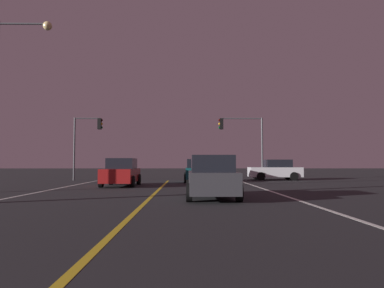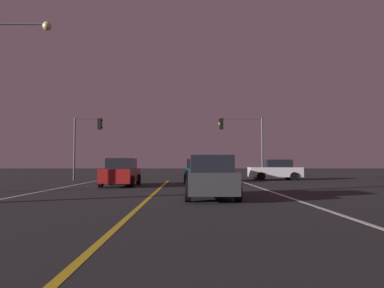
{
  "view_description": "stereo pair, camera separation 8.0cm",
  "coord_description": "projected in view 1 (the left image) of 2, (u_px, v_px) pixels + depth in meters",
  "views": [
    {
      "loc": [
        1.45,
        1.33,
        1.39
      ],
      "look_at": [
        1.9,
        29.52,
        2.92
      ],
      "focal_mm": 33.27,
      "sensor_mm": 36.0,
      "label": 1
    },
    {
      "loc": [
        1.53,
        1.33,
        1.39
      ],
      "look_at": [
        1.9,
        29.52,
        2.92
      ],
      "focal_mm": 33.27,
      "sensor_mm": 36.0,
      "label": 2
    }
  ],
  "objects": [
    {
      "name": "lane_edge_right",
      "position": [
        327.0,
        210.0,
        10.62
      ],
      "size": [
        0.16,
        35.96,
        0.01
      ],
      "primitive_type": "cube",
      "color": "silver",
      "rests_on": "ground"
    },
    {
      "name": "traffic_light_near_right",
      "position": [
        240.0,
        133.0,
        29.28
      ],
      "size": [
        3.68,
        0.36,
        5.14
      ],
      "rotation": [
        0.0,
        0.0,
        3.14
      ],
      "color": "#4C4C51",
      "rests_on": "ground"
    },
    {
      "name": "street_lamp_left_mid",
      "position": [
        9.0,
        82.0,
        17.4
      ],
      "size": [
        2.75,
        0.44,
        8.44
      ],
      "color": "#4C4C51",
      "rests_on": "ground"
    },
    {
      "name": "car_oncoming",
      "position": [
        121.0,
        173.0,
        21.85
      ],
      "size": [
        2.02,
        4.3,
        1.7
      ],
      "rotation": [
        0.0,
        0.0,
        -1.57
      ],
      "color": "black",
      "rests_on": "ground"
    },
    {
      "name": "lane_center_divider",
      "position": [
        137.0,
        210.0,
        10.53
      ],
      "size": [
        0.16,
        35.96,
        0.01
      ],
      "primitive_type": "cube",
      "color": "gold",
      "rests_on": "ground"
    },
    {
      "name": "car_ahead_far",
      "position": [
        198.0,
        171.0,
        26.65
      ],
      "size": [
        2.02,
        4.3,
        1.7
      ],
      "rotation": [
        0.0,
        0.0,
        1.57
      ],
      "color": "black",
      "rests_on": "ground"
    },
    {
      "name": "car_lead_same_lane",
      "position": [
        212.0,
        178.0,
        14.09
      ],
      "size": [
        2.02,
        4.3,
        1.7
      ],
      "rotation": [
        0.0,
        0.0,
        1.57
      ],
      "color": "black",
      "rests_on": "ground"
    },
    {
      "name": "car_crossing_side",
      "position": [
        275.0,
        170.0,
        29.77
      ],
      "size": [
        4.3,
        2.02,
        1.7
      ],
      "rotation": [
        0.0,
        0.0,
        3.14
      ],
      "color": "black",
      "rests_on": "ground"
    },
    {
      "name": "traffic_light_near_left",
      "position": [
        88.0,
        134.0,
        29.08
      ],
      "size": [
        2.36,
        0.36,
        5.13
      ],
      "color": "#4C4C51",
      "rests_on": "ground"
    }
  ]
}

